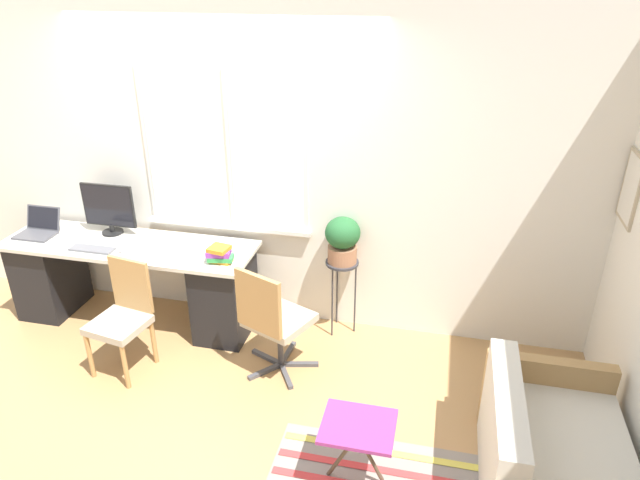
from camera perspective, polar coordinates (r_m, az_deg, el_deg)
The scene contains 14 objects.
ground_plane at distance 4.77m, azimuth -11.05°, elevation -10.90°, with size 14.00×14.00×0.00m, color tan.
wall_back_with_window at distance 4.72m, azimuth -9.13°, elevation 7.45°, with size 9.00×0.12×2.70m.
desk at distance 5.12m, azimuth -18.13°, elevation -3.78°, with size 2.12×0.62×0.74m.
laptop at distance 5.42m, azimuth -26.35°, elevation 1.00°, with size 0.32×0.28×0.21m.
monitor at distance 5.12m, azimuth -20.37°, elevation 2.98°, with size 0.46×0.18×0.44m.
keyboard at distance 4.95m, azimuth -21.82°, elevation -0.85°, with size 0.36×0.11×0.02m.
mouse at distance 4.83m, azimuth -19.18°, elevation -0.97°, with size 0.04×0.06×0.03m.
book_stack at distance 4.45m, azimuth -10.01°, elevation -1.41°, with size 0.22×0.17×0.13m.
desk_chair_wooden at distance 4.54m, azimuth -19.12°, elevation -7.11°, with size 0.44×0.45×0.86m.
office_chair_swivel at distance 4.23m, azimuth -4.73°, elevation -7.90°, with size 0.57×0.59×0.91m.
couch_loveseat at distance 3.72m, azimuth 21.95°, elevation -19.97°, with size 0.79×1.18×0.72m.
plant_stand at distance 4.64m, azimuth 2.21°, elevation -3.01°, with size 0.27×0.27×0.66m.
potted_plant at distance 4.51m, azimuth 2.27°, elevation 0.14°, with size 0.28×0.28×0.38m.
folding_stool at distance 3.47m, azimuth 3.82°, elevation -18.43°, with size 0.42×0.36×0.44m.
Camera 1 is at (1.71, -3.45, 2.81)m, focal length 32.00 mm.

